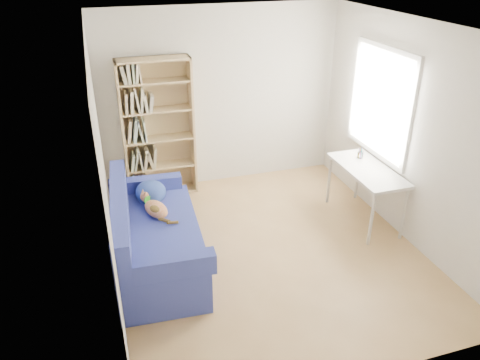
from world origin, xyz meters
name	(u,v)px	position (x,y,z in m)	size (l,w,h in m)	color
ground	(267,249)	(0.00, 0.00, 0.00)	(4.00, 4.00, 0.00)	#A97F4C
room_shell	(278,119)	(0.10, 0.03, 1.64)	(3.54, 4.04, 2.62)	silver
sofa	(153,237)	(-1.32, 0.14, 0.35)	(1.02, 1.96, 0.94)	navy
bookshelf	(159,135)	(-0.96, 1.83, 0.91)	(0.99, 0.31, 1.98)	tan
desk	(367,174)	(1.45, 0.28, 0.68)	(0.55, 1.20, 0.75)	white
pen_cup	(360,154)	(1.53, 0.61, 0.81)	(0.08, 0.08, 0.15)	white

